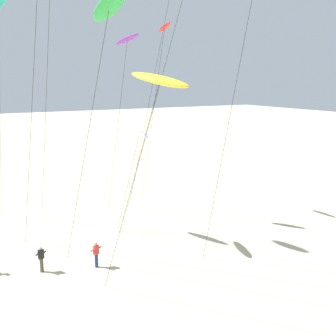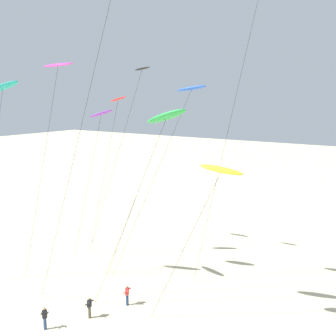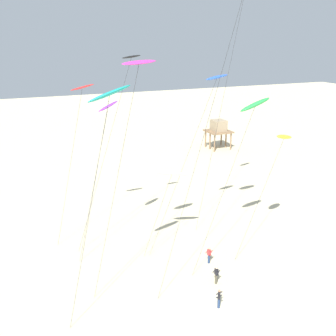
% 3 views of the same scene
% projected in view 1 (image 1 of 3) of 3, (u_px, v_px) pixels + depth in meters
% --- Properties ---
extents(kite_green, '(7.88, 1.63, 15.83)m').
position_uv_depth(kite_green, '(109.00, 8.00, 19.69)').
color(kite_green, green).
rests_on(kite_green, ground).
extents(kite_red, '(4.93, 0.98, 16.38)m').
position_uv_depth(kite_red, '(164.00, 31.00, 35.50)').
color(kite_red, red).
rests_on(kite_red, ground).
extents(kite_yellow, '(6.77, 2.08, 12.12)m').
position_uv_depth(kite_yellow, '(159.00, 81.00, 17.27)').
color(kite_yellow, yellow).
rests_on(kite_yellow, ground).
extents(kite_purple, '(4.88, 1.63, 15.24)m').
position_uv_depth(kite_purple, '(127.00, 42.00, 32.56)').
color(kite_purple, purple).
rests_on(kite_purple, ground).
extents(kite_white, '(4.90, 1.42, 8.62)m').
position_uv_depth(kite_white, '(139.00, 132.00, 28.34)').
color(kite_white, white).
rests_on(kite_white, ground).
extents(kite_flyer_nearest, '(0.58, 0.60, 1.67)m').
position_uv_depth(kite_flyer_nearest, '(41.00, 258.00, 25.44)').
color(kite_flyer_nearest, '#4C4738').
rests_on(kite_flyer_nearest, ground).
extents(kite_flyer_furthest, '(0.64, 0.66, 1.67)m').
position_uv_depth(kite_flyer_furthest, '(96.00, 254.00, 26.08)').
color(kite_flyer_furthest, navy).
rests_on(kite_flyer_furthest, ground).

